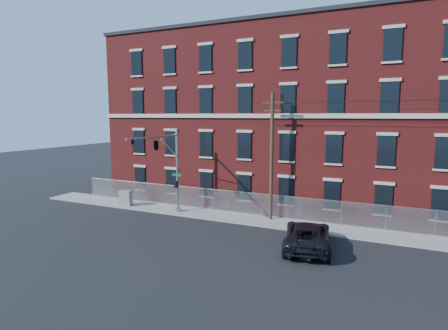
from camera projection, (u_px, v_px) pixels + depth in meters
ground at (218, 238)px, 25.12m from camera, size 140.00×140.00×0.00m
sidewalk at (410, 239)px, 24.63m from camera, size 65.00×3.00×0.12m
mill_building at (412, 118)px, 31.58m from camera, size 55.30×14.32×16.30m
chain_link_fence at (410, 220)px, 25.67m from camera, size 59.06×0.06×1.85m
traffic_signal_mast at (161, 153)px, 28.84m from camera, size 0.90×6.75×7.00m
utility_pole_near at (272, 154)px, 28.61m from camera, size 1.80×0.28×10.00m
pickup_truck at (307, 235)px, 23.10m from camera, size 3.83×6.40×1.66m
utility_cabinet at (126, 198)px, 33.53m from camera, size 1.18×0.72×1.39m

